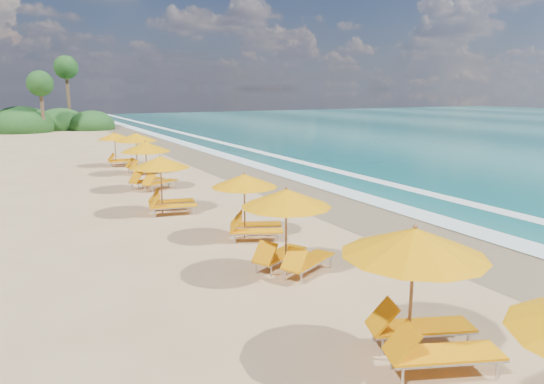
{
  "coord_description": "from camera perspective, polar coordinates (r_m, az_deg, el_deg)",
  "views": [
    {
      "loc": [
        -7.32,
        -13.9,
        4.44
      ],
      "look_at": [
        0.0,
        0.0,
        1.2
      ],
      "focal_mm": 33.02,
      "sensor_mm": 36.0,
      "label": 1
    }
  ],
  "objects": [
    {
      "name": "station_4",
      "position": [
        15.02,
        -2.56,
        -1.07
      ],
      "size": [
        2.66,
        2.64,
        2.03
      ],
      "rotation": [
        0.0,
        0.0,
        -0.43
      ],
      "color": "olive",
      "rests_on": "ground"
    },
    {
      "name": "station_6",
      "position": [
        22.99,
        -13.82,
        3.33
      ],
      "size": [
        2.95,
        2.95,
        2.22
      ],
      "rotation": [
        0.0,
        0.0,
        0.49
      ],
      "color": "olive",
      "rests_on": "ground"
    },
    {
      "name": "surf_foam",
      "position": [
        20.24,
        17.04,
        -1.47
      ],
      "size": [
        4.0,
        160.0,
        0.01
      ],
      "color": "white",
      "rests_on": "ground"
    },
    {
      "name": "ground",
      "position": [
        16.33,
        -0.0,
        -4.13
      ],
      "size": [
        160.0,
        160.0,
        0.0
      ],
      "primitive_type": "plane",
      "color": "tan",
      "rests_on": "ground"
    },
    {
      "name": "station_2",
      "position": [
        8.57,
        16.79,
        -10.19
      ],
      "size": [
        3.06,
        3.01,
        2.37
      ],
      "rotation": [
        0.0,
        0.0,
        -0.37
      ],
      "color": "olive",
      "rests_on": "ground"
    },
    {
      "name": "wet_sand",
      "position": [
        18.47,
        11.06,
        -2.46
      ],
      "size": [
        4.0,
        160.0,
        0.01
      ],
      "primitive_type": "cube",
      "color": "#836C4E",
      "rests_on": "ground"
    },
    {
      "name": "station_5",
      "position": [
        18.46,
        -12.01,
        1.3
      ],
      "size": [
        2.6,
        2.5,
        2.15
      ],
      "rotation": [
        0.0,
        0.0,
        -0.2
      ],
      "color": "olive",
      "rests_on": "ground"
    },
    {
      "name": "station_7",
      "position": [
        27.51,
        -14.85,
        4.61
      ],
      "size": [
        2.44,
        2.26,
        2.24
      ],
      "rotation": [
        0.0,
        0.0,
        0.03
      ],
      "color": "olive",
      "rests_on": "ground"
    },
    {
      "name": "station_8",
      "position": [
        30.7,
        -17.16,
        4.95
      ],
      "size": [
        2.33,
        2.2,
        2.02
      ],
      "rotation": [
        0.0,
        0.0,
        -0.12
      ],
      "color": "olive",
      "rests_on": "ground"
    },
    {
      "name": "station_3",
      "position": [
        12.09,
        2.05,
        -3.74
      ],
      "size": [
        2.92,
        2.92,
        2.2
      ],
      "rotation": [
        0.0,
        0.0,
        0.48
      ],
      "color": "olive",
      "rests_on": "ground"
    }
  ]
}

